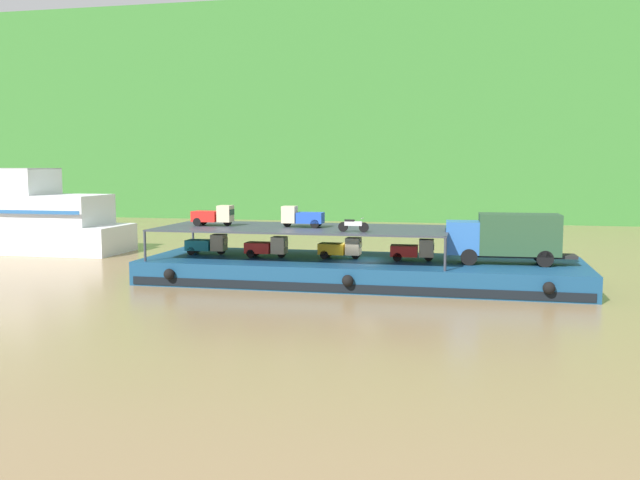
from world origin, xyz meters
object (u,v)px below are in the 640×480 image
Objects in this scene: covered_lorry at (506,237)px; mini_truck_lower_aft at (267,247)px; mini_truck_lower_stern at (207,244)px; mini_truck_lower_mid at (341,248)px; mini_truck_lower_fore at (413,250)px; cargo_barge at (360,271)px; motorcycle_upper_port at (353,225)px; mini_truck_upper_stern at (214,215)px; mini_truck_upper_mid at (302,217)px.

mini_truck_lower_aft is (-15.23, -0.25, -1.00)m from covered_lorry.
mini_truck_lower_mid is at bearing -0.95° from mini_truck_lower_stern.
mini_truck_lower_fore is at bearing -0.45° from mini_truck_lower_mid.
mini_truck_lower_fore is (3.37, 0.15, 1.44)m from cargo_barge.
motorcycle_upper_port is (-9.12, -2.31, 0.74)m from covered_lorry.
cargo_barge is 10.16× the size of mini_truck_lower_stern.
mini_truck_lower_fore reaches higher than cargo_barge.
covered_lorry is 2.85× the size of mini_truck_lower_fore.
covered_lorry is 2.89× the size of mini_truck_upper_stern.
motorcycle_upper_port is at bearing -13.14° from mini_truck_upper_stern.
motorcycle_upper_port is (9.92, -2.32, -0.26)m from mini_truck_upper_stern.
mini_truck_lower_stern is 1.45× the size of motorcycle_upper_port.
motorcycle_upper_port reaches higher than mini_truck_lower_mid.
mini_truck_lower_stern is at bearing 178.94° from covered_lorry.
mini_truck_upper_stern is (0.64, -0.36, 2.00)m from mini_truck_lower_stern.
covered_lorry is 10.42m from mini_truck_lower_mid.
mini_truck_lower_aft is 6.68m from motorcycle_upper_port.
mini_truck_lower_mid is 1.46× the size of motorcycle_upper_port.
covered_lorry is 2.88× the size of mini_truck_lower_aft.
mini_truck_lower_aft is 4.31m from mini_truck_upper_stern.
mini_truck_upper_mid is at bearing 179.05° from covered_lorry.
mini_truck_upper_mid is (2.26, 0.46, 2.00)m from mini_truck_lower_aft.
mini_truck_lower_mid reaches higher than cargo_barge.
mini_truck_lower_aft is at bearing -174.62° from mini_truck_lower_mid.
covered_lorry is 2.86× the size of mini_truck_lower_mid.
mini_truck_upper_stern is 10.19m from motorcycle_upper_port.
covered_lorry is at bearing -0.01° from mini_truck_upper_stern.
mini_truck_upper_stern reaches higher than mini_truck_lower_aft.
mini_truck_lower_aft is 0.99× the size of mini_truck_lower_mid.
cargo_barge is 5.22m from mini_truck_upper_mid.
mini_truck_upper_stern is at bearing -178.01° from mini_truck_upper_mid.
mini_truck_lower_stern and mini_truck_lower_mid have the same top height.
cargo_barge is 1.97m from mini_truck_lower_mid.
mini_truck_lower_stern is at bearing 165.78° from motorcycle_upper_port.
mini_truck_upper_stern and mini_truck_upper_mid have the same top height.
motorcycle_upper_port is (10.56, -2.68, 1.74)m from mini_truck_lower_stern.
mini_truck_lower_aft is at bearing -7.83° from mini_truck_lower_stern.
mini_truck_upper_mid reaches higher than mini_truck_lower_mid.
covered_lorry is at bearing -1.75° from mini_truck_lower_fore.
mini_truck_lower_aft is 1.00× the size of mini_truck_upper_stern.
covered_lorry reaches higher than motorcycle_upper_port.
covered_lorry is 9.44m from motorcycle_upper_port.
mini_truck_lower_stern is at bearing 178.16° from cargo_barge.
mini_truck_upper_stern reaches higher than mini_truck_lower_stern.
motorcycle_upper_port is at bearing -165.78° from covered_lorry.
mini_truck_upper_stern is at bearing 179.99° from covered_lorry.
mini_truck_upper_stern is (-8.67, -0.21, 2.00)m from mini_truck_lower_mid.
covered_lorry reaches higher than mini_truck_lower_stern.
mini_truck_upper_stern is (-9.99, -0.02, 3.44)m from cargo_barge.
mini_truck_upper_stern is at bearing -179.28° from mini_truck_lower_fore.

